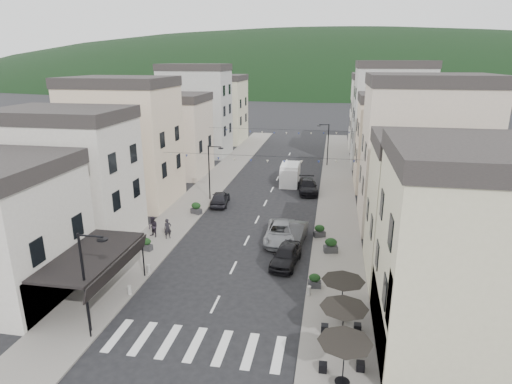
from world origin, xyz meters
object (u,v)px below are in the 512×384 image
Objects in this scene: pedestrian_a at (168,229)px; parked_car_e at (220,198)px; parked_car_b at (295,233)px; parked_car_a at (286,255)px; parked_car_d at (308,186)px; parked_car_c at (281,232)px; delivery_van at (290,173)px; pedestrian_b at (153,227)px.

parked_car_e is at bearing 43.74° from pedestrian_a.
parked_car_a is at bearing -88.13° from parked_car_b.
parked_car_d is at bearing 94.85° from parked_car_b.
pedestrian_a reaches higher than parked_car_c.
delivery_van is (-1.92, 21.74, 0.52)m from parked_car_a.
delivery_van is (-2.21, 17.40, 0.54)m from parked_car_b.
parked_car_d is at bearing -55.90° from delivery_van.
parked_car_d is 2.95× the size of pedestrian_a.
delivery_van reaches higher than parked_car_d.
pedestrian_b is at bearing -118.26° from delivery_van.
pedestrian_a is at bearing -114.92° from delivery_van.
parked_car_c reaches higher than parked_car_d.
parked_car_e is at bearing -125.32° from delivery_van.
pedestrian_b reaches higher than parked_car_c.
parked_car_d is at bearing 96.08° from parked_car_a.
parked_car_d is 18.92m from pedestrian_a.
parked_car_a is 0.80× the size of parked_car_c.
parked_car_a reaches higher than parked_car_b.
pedestrian_b is (-3.34, -9.51, 0.29)m from parked_car_e.
parked_car_e reaches higher than parked_car_b.
delivery_van is 3.00× the size of pedestrian_b.
parked_car_c is 10.83m from pedestrian_b.
parked_car_d is at bearing 82.04° from parked_car_c.
parked_car_c is at bearing 124.95° from parked_car_e.
pedestrian_b reaches higher than pedestrian_a.
parked_car_a is at bearing -98.75° from parked_car_d.
delivery_van is 3.16× the size of pedestrian_a.
parked_car_a is 4.35m from parked_car_b.
parked_car_b is 2.57× the size of pedestrian_a.
pedestrian_a is 0.95× the size of pedestrian_b.
parked_car_d is (0.45, 18.35, -0.01)m from parked_car_a.
parked_car_d is at bearing -152.99° from parked_car_e.
parked_car_a is 2.42× the size of pedestrian_b.
parked_car_c is at bearing 109.92° from parked_car_a.
pedestrian_b reaches higher than parked_car_e.
delivery_van is 21.24m from pedestrian_b.
pedestrian_b is (-11.95, -1.47, 0.30)m from parked_car_b.
parked_car_a is 1.01× the size of parked_car_e.
pedestrian_a is at bearing -166.25° from parked_car_b.
parked_car_e is at bearing 96.80° from pedestrian_b.
parked_car_d is 2.81× the size of pedestrian_b.
parked_car_c is 3.17× the size of pedestrian_a.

